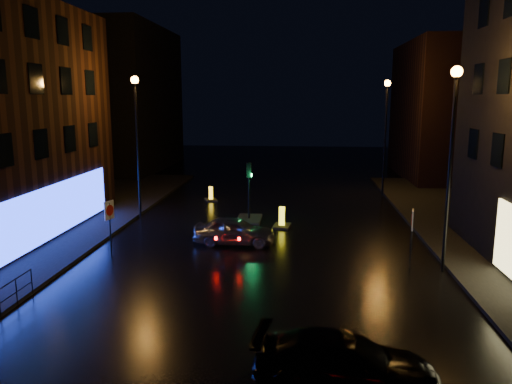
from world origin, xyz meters
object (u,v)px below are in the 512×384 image
Objects in this scene: road_sign_right at (412,225)px; dark_sedan at (345,362)px; silver_hatchback at (235,231)px; road_sign_left at (109,215)px; bollard_near at (282,223)px; bollard_far at (211,197)px; traffic_signal at (249,212)px.

dark_sedan is at bearing 80.61° from road_sign_right.
road_sign_left is at bearing 115.52° from silver_hatchback.
dark_sedan is 3.22× the size of bollard_near.
bollard_near is at bearing 54.67° from road_sign_left.
bollard_far is at bearing 134.87° from bollard_near.
road_sign_right is at bearing -108.38° from silver_hatchback.
dark_sedan is 3.47× the size of bollard_far.
traffic_signal is 17.52m from dark_sedan.
silver_hatchback is 0.87× the size of dark_sedan.
traffic_signal is at bearing 152.42° from bollard_near.
traffic_signal reaches higher than road_sign_right.
bollard_near is (2.20, 3.54, -0.43)m from silver_hatchback.
road_sign_right is (5.70, -6.39, 1.64)m from bollard_near.
traffic_signal reaches higher than bollard_near.
road_sign_left is at bearing 52.33° from dark_sedan.
bollard_far is (-3.08, 10.45, -0.46)m from silver_hatchback.
silver_hatchback is at bearing 40.65° from road_sign_left.
bollard_far is at bearing 25.43° from dark_sedan.
silver_hatchback reaches higher than bollard_near.
bollard_near is at bearing -73.19° from bollard_far.
dark_sedan is (4.39, -12.08, -0.01)m from silver_hatchback.
traffic_signal is at bearing -1.02° from silver_hatchback.
traffic_signal is 2.41× the size of bollard_near.
silver_hatchback is at bearing 27.05° from dark_sedan.
silver_hatchback reaches higher than bollard_far.
road_sign_right is (7.70, -7.79, 1.40)m from traffic_signal.
silver_hatchback is 2.79× the size of bollard_near.
bollard_far is at bearing 120.87° from traffic_signal.
road_sign_left is (-5.37, -2.40, 1.25)m from silver_hatchback.
traffic_signal is at bearing 69.29° from road_sign_left.
road_sign_right is (7.91, -2.85, 1.22)m from silver_hatchback.
road_sign_left reaches higher than bollard_near.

